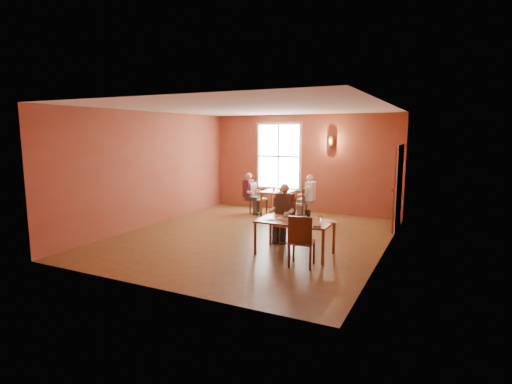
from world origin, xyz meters
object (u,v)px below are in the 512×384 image
at_px(second_table, 278,203).
at_px(diner_white, 300,197).
at_px(chair_empty, 302,240).
at_px(chair_diner_main, 284,223).
at_px(diner_main, 283,216).
at_px(chair_diner_white, 299,202).
at_px(diner_maroon, 258,194).
at_px(chair_diner_maroon, 259,198).
at_px(main_table, 295,237).

relative_size(second_table, diner_white, 0.69).
bearing_deg(chair_empty, chair_diner_main, 115.76).
xyz_separation_m(chair_diner_main, diner_main, (0.00, -0.03, 0.18)).
distance_m(chair_empty, diner_white, 4.25).
distance_m(diner_main, chair_diner_white, 2.82).
xyz_separation_m(chair_empty, diner_maroon, (-2.84, 3.98, 0.11)).
xyz_separation_m(chair_diner_main, second_table, (-1.29, 2.71, -0.08)).
xyz_separation_m(diner_main, chair_empty, (0.88, -1.24, -0.15)).
bearing_deg(diner_main, chair_diner_maroon, -54.74).
height_order(chair_diner_main, second_table, chair_diner_main).
bearing_deg(chair_diner_maroon, chair_diner_main, 35.55).
relative_size(chair_diner_main, diner_main, 0.72).
relative_size(main_table, diner_white, 1.22).
xyz_separation_m(chair_diner_main, diner_white, (-0.61, 2.71, 0.16)).
bearing_deg(chair_empty, chair_diner_maroon, 116.42).
distance_m(diner_main, chair_empty, 1.52).
height_order(chair_diner_main, diner_main, diner_main).
bearing_deg(chair_empty, second_table, 109.69).
bearing_deg(chair_diner_maroon, main_table, 35.95).
bearing_deg(second_table, chair_diner_main, -64.59).
bearing_deg(chair_diner_white, second_table, 90.00).
bearing_deg(chair_diner_white, diner_maroon, 90.00).
distance_m(main_table, second_table, 3.81).
bearing_deg(main_table, diner_main, 128.88).
bearing_deg(main_table, diner_maroon, 126.28).
distance_m(diner_main, chair_diner_maroon, 3.36).
relative_size(main_table, diner_maroon, 1.24).
bearing_deg(diner_white, chair_diner_main, -167.36).
bearing_deg(diner_white, main_table, -161.75).
bearing_deg(diner_main, second_table, -64.83).
xyz_separation_m(diner_main, second_table, (-1.29, 2.74, -0.26)).
bearing_deg(main_table, chair_diner_white, 108.71).
height_order(diner_main, second_table, diner_main).
relative_size(chair_diner_main, chair_diner_white, 1.02).
bearing_deg(second_table, diner_main, -64.83).
height_order(second_table, chair_diner_maroon, chair_diner_maroon).
distance_m(diner_main, second_table, 3.04).
relative_size(diner_white, chair_diner_maroon, 1.30).
xyz_separation_m(main_table, chair_diner_white, (-1.14, 3.36, 0.09)).
height_order(main_table, second_table, second_table).
distance_m(main_table, diner_white, 3.55).
bearing_deg(diner_maroon, second_table, 90.00).
xyz_separation_m(chair_diner_main, chair_diner_white, (-0.64, 2.71, -0.01)).
bearing_deg(second_table, chair_empty, -61.48).
xyz_separation_m(chair_diner_maroon, diner_maroon, (-0.03, 0.00, 0.13)).
distance_m(main_table, diner_maroon, 4.18).
relative_size(chair_empty, diner_white, 0.80).
bearing_deg(diner_white, chair_diner_white, 90.00).
bearing_deg(chair_empty, diner_maroon, 116.71).
distance_m(chair_diner_white, diner_white, 0.17).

